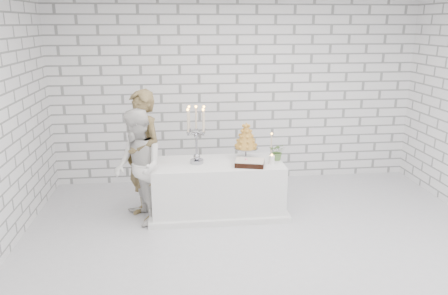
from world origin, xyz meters
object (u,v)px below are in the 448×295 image
(groom, at_px, (143,156))
(croquembouche, at_px, (246,141))
(bride, at_px, (138,167))
(candelabra, at_px, (196,135))
(cake_table, at_px, (218,188))

(groom, distance_m, croquembouche, 1.44)
(groom, xyz_separation_m, bride, (-0.06, -0.16, -0.11))
(croquembouche, bearing_deg, candelabra, -169.80)
(croquembouche, bearing_deg, cake_table, -163.23)
(groom, height_order, bride, groom)
(groom, bearing_deg, bride, -58.02)
(cake_table, relative_size, bride, 1.15)
(groom, distance_m, bride, 0.20)
(croquembouche, bearing_deg, bride, -168.20)
(bride, xyz_separation_m, croquembouche, (1.48, 0.31, 0.24))
(bride, bearing_deg, candelabra, 82.23)
(cake_table, relative_size, groom, 1.01)
(cake_table, distance_m, croquembouche, 0.78)
(candelabra, distance_m, croquembouche, 0.72)
(candelabra, height_order, croquembouche, candelabra)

